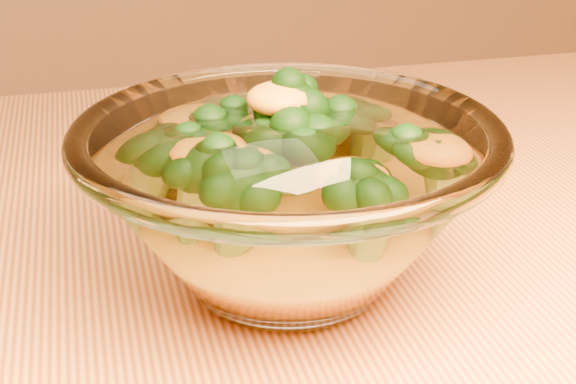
{
  "coord_description": "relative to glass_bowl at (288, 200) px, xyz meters",
  "views": [
    {
      "loc": [
        -0.11,
        -0.42,
        1.01
      ],
      "look_at": [
        -0.0,
        -0.02,
        0.81
      ],
      "focal_mm": 50.0,
      "sensor_mm": 36.0,
      "label": 1
    }
  ],
  "objects": [
    {
      "name": "glass_bowl",
      "position": [
        0.0,
        0.0,
        0.0
      ],
      "size": [
        0.24,
        0.24,
        0.11
      ],
      "color": "white",
      "rests_on": "table"
    },
    {
      "name": "broccoli_heap",
      "position": [
        -0.0,
        0.01,
        0.02
      ],
      "size": [
        0.17,
        0.15,
        0.08
      ],
      "color": "black",
      "rests_on": "cheese_sauce"
    },
    {
      "name": "cheese_sauce",
      "position": [
        -0.0,
        0.0,
        -0.02
      ],
      "size": [
        0.14,
        0.14,
        0.04
      ],
      "primitive_type": "ellipsoid",
      "color": "orange",
      "rests_on": "glass_bowl"
    }
  ]
}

